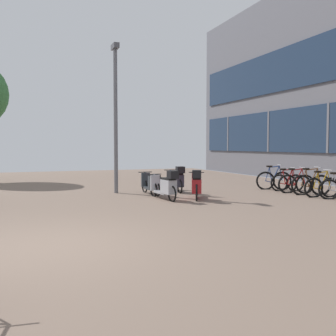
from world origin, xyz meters
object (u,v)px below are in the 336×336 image
Objects in this scene: bicycle_rack_04 at (287,182)px; lamp_post at (116,110)px; scooter_extra at (177,180)px; scooter_mid at (152,184)px; bicycle_rack_01 at (322,187)px; bicycle_rack_03 at (296,184)px; scooter_near at (197,185)px; bicycle_rack_05 at (274,180)px; scooter_far at (166,186)px; bicycle_rack_02 at (311,185)px.

lamp_post reaches higher than bicycle_rack_04.
scooter_mid is at bearing -157.93° from scooter_extra.
bicycle_rack_01 is 0.99× the size of bicycle_rack_03.
scooter_near is at bearing -170.30° from bicycle_rack_04.
bicycle_rack_05 is (-0.16, 0.62, 0.03)m from bicycle_rack_04.
bicycle_rack_01 is at bearing -89.00° from bicycle_rack_03.
bicycle_rack_05 is at bearing 12.93° from scooter_far.
bicycle_rack_05 is at bearing 18.35° from scooter_near.
lamp_post is (-1.05, 2.32, 2.55)m from scooter_far.
scooter_far is at bearing -90.49° from scooter_mid.
bicycle_rack_04 is (-0.02, 1.24, -0.03)m from bicycle_rack_02.
bicycle_rack_04 is 0.94× the size of bicycle_rack_05.
bicycle_rack_01 is at bearing -30.71° from lamp_post.
bicycle_rack_02 is 0.78× the size of scooter_extra.
bicycle_rack_04 is at bearing 90.87° from bicycle_rack_02.
bicycle_rack_04 is at bearing -9.10° from scooter_mid.
bicycle_rack_02 is (0.10, 0.62, 0.02)m from bicycle_rack_01.
bicycle_rack_01 is 0.92× the size of bicycle_rack_02.
bicycle_rack_05 is 0.73× the size of scooter_extra.
bicycle_rack_04 is (0.08, 1.86, -0.01)m from bicycle_rack_01.
lamp_post reaches higher than scooter_near.
bicycle_rack_02 is 0.26× the size of lamp_post.
scooter_mid is 0.96× the size of scooter_extra.
scooter_extra is at bearing 154.25° from bicycle_rack_03.
scooter_near is at bearing -161.65° from bicycle_rack_05.
bicycle_rack_02 is at bearing -89.13° from bicycle_rack_04.
scooter_mid is (-5.00, 0.21, 0.03)m from bicycle_rack_05.
bicycle_rack_01 is 0.98× the size of bicycle_rack_05.
lamp_post reaches higher than scooter_extra.
bicycle_rack_05 is 4.23m from scooter_near.
bicycle_rack_05 is 3.94m from scooter_extra.
bicycle_rack_02 is 7.41m from lamp_post.
bicycle_rack_02 reaches higher than scooter_extra.
bicycle_rack_01 is at bearing -92.49° from bicycle_rack_04.
bicycle_rack_01 is 5.26m from scooter_far.
bicycle_rack_03 is at bearing -87.47° from bicycle_rack_05.
bicycle_rack_02 is 1.06× the size of bicycle_rack_05.
bicycle_rack_02 is 1.13× the size of bicycle_rack_04.
bicycle_rack_04 is at bearing 80.61° from bicycle_rack_03.
bicycle_rack_03 reaches higher than bicycle_rack_04.
scooter_mid is at bearing 122.58° from scooter_near.
bicycle_rack_03 reaches higher than scooter_mid.
bicycle_rack_03 is 7.08m from lamp_post.
lamp_post is at bearing 158.51° from bicycle_rack_03.
bicycle_rack_03 is (-0.12, 0.62, -0.01)m from bicycle_rack_02.
bicycle_rack_05 reaches higher than scooter_mid.
bicycle_rack_03 reaches higher than bicycle_rack_01.
bicycle_rack_04 is 0.72× the size of scooter_near.
bicycle_rack_02 reaches higher than bicycle_rack_01.
scooter_near is at bearing -178.67° from bicycle_rack_03.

